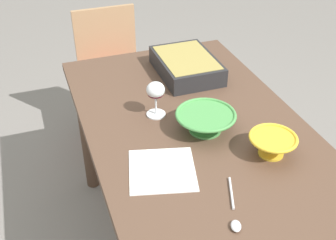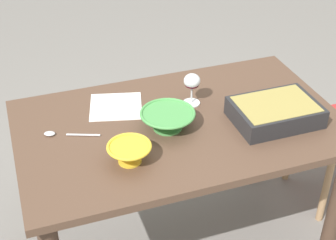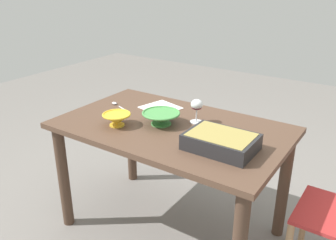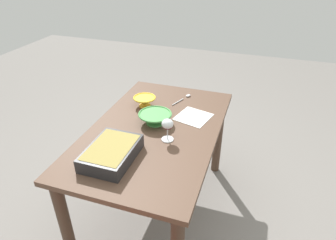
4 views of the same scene
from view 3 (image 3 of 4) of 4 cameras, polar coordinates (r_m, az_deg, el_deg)
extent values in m
plane|color=gray|center=(2.47, 0.48, -16.76)|extent=(8.00, 8.00, 0.00)
cube|color=brown|center=(2.09, 0.54, -1.27)|extent=(1.33, 0.81, 0.03)
cylinder|color=#493427|center=(2.33, 17.96, -10.05)|extent=(0.07, 0.07, 0.70)
cylinder|color=#493427|center=(2.82, -5.89, -3.07)|extent=(0.07, 0.07, 0.70)
cylinder|color=#493427|center=(2.40, -16.33, -8.78)|extent=(0.07, 0.07, 0.70)
cylinder|color=tan|center=(2.33, 20.90, -14.76)|extent=(0.04, 0.04, 0.42)
cylinder|color=white|center=(2.13, 4.52, -0.30)|extent=(0.07, 0.07, 0.01)
cylinder|color=white|center=(2.12, 4.56, 0.73)|extent=(0.01, 0.01, 0.08)
ellipsoid|color=white|center=(2.09, 4.61, 2.49)|extent=(0.07, 0.07, 0.06)
ellipsoid|color=#4C0A19|center=(2.10, 4.60, 2.08)|extent=(0.06, 0.06, 0.03)
cube|color=#262628|center=(1.81, 8.44, -3.47)|extent=(0.34, 0.24, 0.08)
cube|color=#9E8C47|center=(1.80, 8.50, -2.55)|extent=(0.31, 0.22, 0.02)
cylinder|color=yellow|center=(2.10, -8.12, -0.76)|extent=(0.09, 0.09, 0.01)
cone|color=yellow|center=(2.09, -8.17, 0.11)|extent=(0.16, 0.16, 0.06)
torus|color=yellow|center=(2.08, -8.22, 0.89)|extent=(0.17, 0.17, 0.01)
cylinder|color=#4C994C|center=(2.10, -1.11, -0.57)|extent=(0.12, 0.12, 0.01)
cone|color=#4C994C|center=(2.09, -1.11, 0.32)|extent=(0.22, 0.22, 0.06)
torus|color=#4C994C|center=(2.07, -1.12, 1.12)|extent=(0.22, 0.22, 0.01)
cylinder|color=silver|center=(2.33, -7.04, 1.70)|extent=(0.13, 0.06, 0.01)
ellipsoid|color=silver|center=(2.44, -8.54, 2.67)|extent=(0.05, 0.04, 0.01)
cube|color=white|center=(2.35, -1.20, 1.98)|extent=(0.27, 0.26, 0.00)
camera|label=1|loc=(3.12, -14.16, 23.87)|focal=45.82mm
camera|label=2|loc=(1.69, -61.85, 23.46)|focal=53.63mm
camera|label=4|loc=(2.25, 49.56, 20.57)|focal=31.58mm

